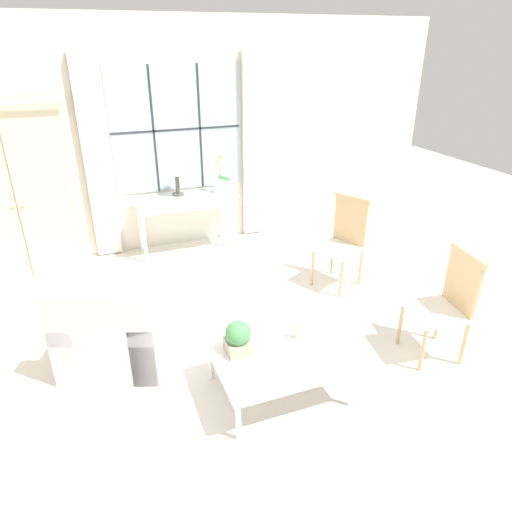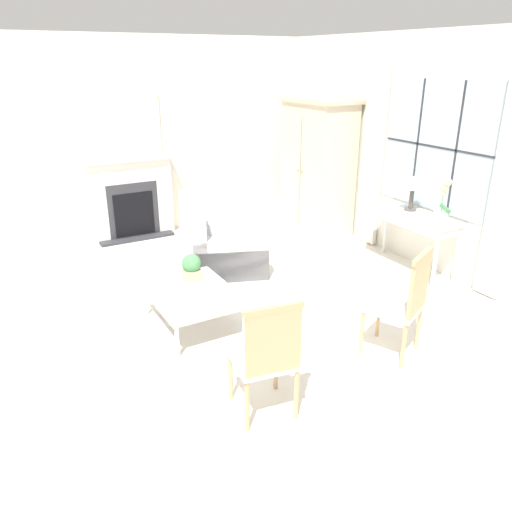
# 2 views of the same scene
# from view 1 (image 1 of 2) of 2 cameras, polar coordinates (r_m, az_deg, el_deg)

# --- Properties ---
(ground_plane) EXTENTS (14.00, 14.00, 0.00)m
(ground_plane) POSITION_cam_1_polar(r_m,az_deg,el_deg) (3.88, 1.53, -14.96)
(ground_plane) COLOR silver
(wall_back_windowed) EXTENTS (7.20, 0.14, 2.80)m
(wall_back_windowed) POSITION_cam_1_polar(r_m,az_deg,el_deg) (5.97, -9.80, 14.23)
(wall_back_windowed) COLOR silver
(wall_back_windowed) RESTS_ON ground_plane
(armoire) EXTENTS (1.17, 0.67, 1.96)m
(armoire) POSITION_cam_1_polar(r_m,az_deg,el_deg) (5.63, -27.53, 6.77)
(armoire) COLOR beige
(armoire) RESTS_ON ground_plane
(console_table) EXTENTS (1.26, 0.44, 0.74)m
(console_table) POSITION_cam_1_polar(r_m,az_deg,el_deg) (5.87, -8.67, 6.65)
(console_table) COLOR silver
(console_table) RESTS_ON ground_plane
(table_lamp) EXTENTS (0.25, 0.25, 0.43)m
(table_lamp) POSITION_cam_1_polar(r_m,az_deg,el_deg) (5.79, -9.92, 10.57)
(table_lamp) COLOR #4C4742
(table_lamp) RESTS_ON console_table
(potted_orchid) EXTENTS (0.21, 0.16, 0.52)m
(potted_orchid) POSITION_cam_1_polar(r_m,az_deg,el_deg) (5.87, -4.49, 9.77)
(potted_orchid) COLOR white
(potted_orchid) RESTS_ON console_table
(armchair_upholstered) EXTENTS (1.07, 1.11, 0.81)m
(armchair_upholstered) POSITION_cam_1_polar(r_m,az_deg,el_deg) (4.13, -16.98, -8.94)
(armchair_upholstered) COLOR #B2B2B7
(armchair_upholstered) RESTS_ON ground_plane
(side_chair_wooden) EXTENTS (0.59, 0.59, 1.00)m
(side_chair_wooden) POSITION_cam_1_polar(r_m,az_deg,el_deg) (5.10, 10.98, 2.40)
(side_chair_wooden) COLOR white
(side_chair_wooden) RESTS_ON ground_plane
(accent_chair_wooden) EXTENTS (0.50, 0.50, 0.97)m
(accent_chair_wooden) POSITION_cam_1_polar(r_m,az_deg,el_deg) (4.17, 22.88, -5.04)
(accent_chair_wooden) COLOR white
(accent_chair_wooden) RESTS_ON ground_plane
(coffee_table) EXTENTS (1.00, 0.77, 0.38)m
(coffee_table) POSITION_cam_1_polar(r_m,az_deg,el_deg) (3.55, 2.92, -12.44)
(coffee_table) COLOR silver
(coffee_table) RESTS_ON ground_plane
(potted_plant_small) EXTENTS (0.20, 0.20, 0.26)m
(potted_plant_small) POSITION_cam_1_polar(r_m,az_deg,el_deg) (3.46, -2.24, -10.13)
(potted_plant_small) COLOR tan
(potted_plant_small) RESTS_ON coffee_table
(pillar_candle) EXTENTS (0.09, 0.09, 0.16)m
(pillar_candle) POSITION_cam_1_polar(r_m,az_deg,el_deg) (3.64, 5.26, -9.28)
(pillar_candle) COLOR silver
(pillar_candle) RESTS_ON coffee_table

